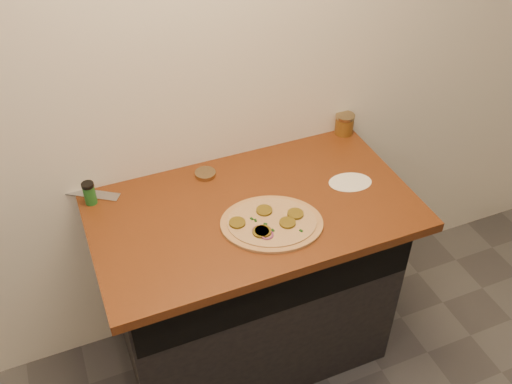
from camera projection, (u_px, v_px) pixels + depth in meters
name	position (u px, v px, depth m)	size (l,w,h in m)	color
cabinet	(251.00, 284.00, 2.44)	(1.10, 0.60, 0.86)	black
countertop	(253.00, 210.00, 2.13)	(1.20, 0.70, 0.04)	brown
pizza	(271.00, 223.00, 2.03)	(0.46, 0.46, 0.02)	tan
chefs_knife	(68.00, 190.00, 2.17)	(0.31, 0.22, 0.02)	#B7BAC1
mason_jar_lid	(205.00, 174.00, 2.25)	(0.08, 0.08, 0.02)	#917B54
salsa_jar	(344.00, 124.00, 2.46)	(0.08, 0.08, 0.09)	#A61B10
spice_shaker	(89.00, 193.00, 2.10)	(0.05, 0.05, 0.09)	#1E6223
flour_spill	(350.00, 182.00, 2.22)	(0.17, 0.17, 0.00)	white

